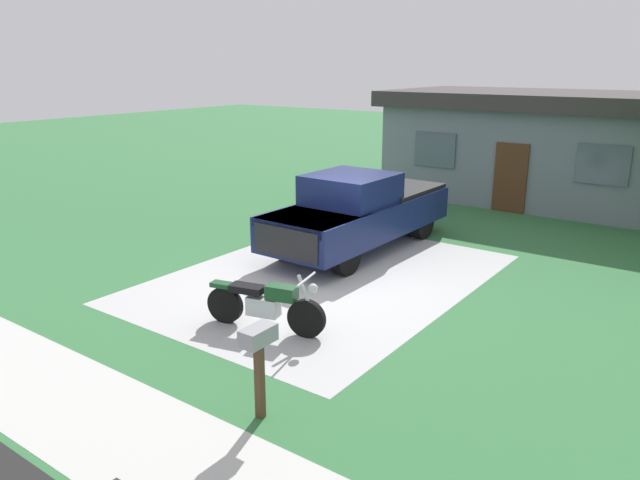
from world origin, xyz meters
name	(u,v)px	position (x,y,z in m)	size (l,w,h in m)	color
ground_plane	(325,278)	(0.00, 0.00, 0.00)	(80.00, 80.00, 0.00)	#346E3D
driveway_pad	(325,278)	(0.00, 0.00, 0.00)	(5.73, 7.77, 0.01)	#B4B4B4
sidewalk_strip	(67,400)	(0.00, -6.00, 0.00)	(36.00, 1.80, 0.01)	beige
motorcycle	(265,304)	(0.69, -2.69, 0.47)	(2.18, 0.87, 1.09)	black
pickup_truck	(361,210)	(-0.57, 2.31, 0.95)	(2.08, 5.66, 1.90)	black
mailbox	(259,348)	(2.38, -4.75, 0.98)	(0.26, 0.48, 1.26)	#4C3823
neighbor_house	(538,145)	(1.10, 10.63, 1.79)	(9.60, 5.60, 3.50)	slate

